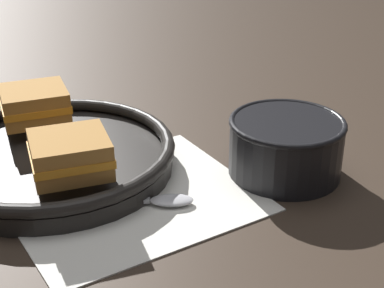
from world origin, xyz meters
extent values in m
plane|color=#382B21|center=(0.00, 0.00, 0.00)|extent=(4.00, 4.00, 0.00)
cube|color=white|center=(-0.09, -0.02, 0.00)|extent=(0.31, 0.27, 0.00)
cylinder|color=black|center=(0.11, -0.09, 0.04)|extent=(0.15, 0.15, 0.08)
cylinder|color=gold|center=(0.11, -0.09, 0.06)|extent=(0.13, 0.13, 0.01)
torus|color=black|center=(0.11, -0.09, 0.07)|extent=(0.15, 0.15, 0.01)
cube|color=silver|center=(-0.13, -0.02, 0.01)|extent=(0.10, 0.07, 0.01)
ellipsoid|color=silver|center=(-0.06, -0.06, 0.01)|extent=(0.06, 0.05, 0.01)
cylinder|color=black|center=(-0.13, 0.10, 0.01)|extent=(0.32, 0.32, 0.02)
torus|color=black|center=(-0.13, 0.10, 0.03)|extent=(0.33, 0.33, 0.02)
cube|color=#B27A38|center=(-0.15, 0.02, 0.05)|extent=(0.11, 0.11, 0.02)
cube|color=orange|center=(-0.15, 0.02, 0.07)|extent=(0.12, 0.11, 0.01)
cube|color=#B27A38|center=(-0.15, 0.02, 0.08)|extent=(0.11, 0.11, 0.02)
cube|color=#B27A38|center=(-0.12, 0.19, 0.05)|extent=(0.11, 0.11, 0.02)
cube|color=orange|center=(-0.12, 0.19, 0.07)|extent=(0.11, 0.11, 0.01)
cube|color=#B27A38|center=(-0.12, 0.19, 0.08)|extent=(0.11, 0.11, 0.02)
camera|label=1|loc=(-0.41, -0.57, 0.39)|focal=55.00mm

